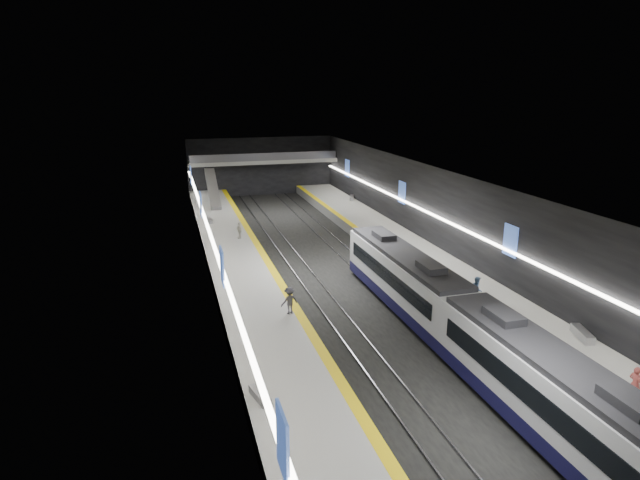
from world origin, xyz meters
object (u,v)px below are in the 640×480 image
object	(u,v)px
passenger_right_a	(635,385)
passenger_left_a	(239,230)
escalator	(213,189)
bench_left_near	(260,396)
bench_right_near	(582,334)
bench_right_far	(352,198)
passenger_left_b	(289,301)
bench_left_far	(210,221)
passenger_right_b	(477,290)
train	(461,321)

from	to	relation	value
passenger_right_a	passenger_left_a	size ratio (longest dim) A/B	1.09
escalator	bench_left_near	size ratio (longest dim) A/B	4.93
bench_right_near	passenger_right_a	xyz separation A→B (m)	(-2.42, -5.90, 0.61)
bench_right_far	passenger_right_a	distance (m)	45.84
escalator	passenger_right_a	distance (m)	50.09
passenger_left_a	passenger_left_b	xyz separation A→B (m)	(0.67, -18.09, 0.09)
escalator	passenger_left_a	size ratio (longest dim) A/B	5.10
escalator	passenger_left_b	size ratio (longest dim) A/B	4.55
passenger_left_a	passenger_left_b	world-z (taller)	passenger_left_b
passenger_right_a	bench_left_far	bearing A→B (deg)	11.15
escalator	passenger_left_b	xyz separation A→B (m)	(1.62, -34.12, -1.02)
bench_left_far	bench_right_far	distance (m)	19.47
bench_left_near	passenger_left_b	bearing A→B (deg)	55.24
bench_left_near	bench_left_far	xyz separation A→B (m)	(0.62, 34.07, 0.00)
bench_right_far	passenger_left_b	bearing A→B (deg)	-95.98
bench_right_far	passenger_left_b	distance (m)	35.47
escalator	bench_right_far	bearing A→B (deg)	-7.26
escalator	passenger_right_a	bearing A→B (deg)	-73.18
passenger_right_a	passenger_left_b	world-z (taller)	passenger_left_b
bench_left_near	passenger_right_b	bearing A→B (deg)	11.40
bench_left_near	passenger_left_b	world-z (taller)	passenger_left_b
passenger_left_a	bench_left_near	bearing A→B (deg)	-23.00
train	passenger_left_a	world-z (taller)	train
bench_right_near	passenger_left_a	world-z (taller)	passenger_left_a
train	passenger_right_b	world-z (taller)	train
passenger_right_a	passenger_left_a	distance (m)	34.66
passenger_left_b	bench_right_far	bearing A→B (deg)	-132.15
passenger_right_b	passenger_left_a	bearing A→B (deg)	68.04
escalator	bench_right_far	size ratio (longest dim) A/B	4.37
escalator	bench_right_near	world-z (taller)	escalator
bench_right_far	passenger_right_a	xyz separation A→B (m)	(-2.51, -45.77, 0.63)
passenger_right_a	bench_left_near	bearing A→B (deg)	62.67
bench_right_near	passenger_left_a	bearing A→B (deg)	137.68
escalator	bench_right_far	distance (m)	17.22
train	passenger_left_b	world-z (taller)	train
bench_left_near	passenger_right_a	world-z (taller)	passenger_right_a
bench_left_near	passenger_left_b	xyz separation A→B (m)	(3.46, 8.98, 0.68)
escalator	passenger_right_b	world-z (taller)	escalator
passenger_left_b	passenger_left_a	bearing A→B (deg)	-104.32
bench_right_near	passenger_left_b	world-z (taller)	passenger_left_b
escalator	bench_left_near	distance (m)	43.17
escalator	train	bearing A→B (deg)	-76.10
passenger_right_a	passenger_right_b	size ratio (longest dim) A/B	0.98
bench_right_far	passenger_left_b	xyz separation A→B (m)	(-15.38, -31.96, 0.65)
bench_left_near	passenger_left_a	bearing A→B (deg)	70.43
bench_right_far	passenger_right_b	world-z (taller)	passenger_right_b
bench_left_near	bench_right_near	bearing A→B (deg)	-10.43
passenger_left_b	bench_left_far	bearing A→B (deg)	-99.99
bench_right_far	bench_left_far	bearing A→B (deg)	-139.63
escalator	bench_left_near	bearing A→B (deg)	-92.45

